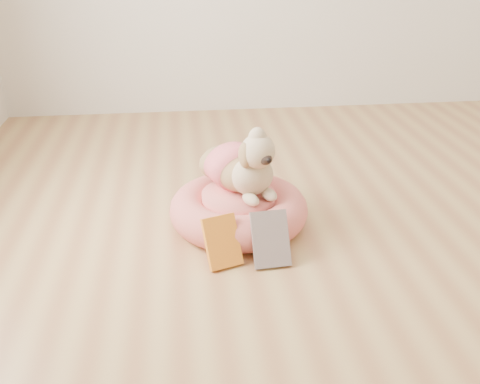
{
  "coord_description": "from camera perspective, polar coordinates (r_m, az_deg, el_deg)",
  "views": [
    {
      "loc": [
        -0.81,
        -1.53,
        1.16
      ],
      "look_at": [
        -0.57,
        0.48,
        0.18
      ],
      "focal_mm": 40.0,
      "sensor_mm": 36.0,
      "label": 1
    }
  ],
  "objects": [
    {
      "name": "book_white",
      "position": [
        2.08,
        3.28,
        -5.02
      ],
      "size": [
        0.15,
        0.14,
        0.2
      ],
      "primitive_type": "cube",
      "rotation": [
        -0.53,
        0.0,
        0.08
      ],
      "color": "silver",
      "rests_on": "floor"
    },
    {
      "name": "dog",
      "position": [
        2.27,
        0.18,
        4.0
      ],
      "size": [
        0.46,
        0.53,
        0.32
      ],
      "primitive_type": null,
      "rotation": [
        0.0,
        0.0,
        0.42
      ],
      "color": "brown",
      "rests_on": "pet_bed"
    },
    {
      "name": "floor",
      "position": [
        2.08,
        17.57,
        -9.47
      ],
      "size": [
        4.5,
        4.5,
        0.0
      ],
      "primitive_type": "plane",
      "color": "#A97346",
      "rests_on": "ground"
    },
    {
      "name": "book_yellow",
      "position": [
        2.06,
        -1.92,
        -5.31
      ],
      "size": [
        0.16,
        0.15,
        0.19
      ],
      "primitive_type": "cube",
      "rotation": [
        -0.47,
        0.0,
        0.32
      ],
      "color": "#EFAB19",
      "rests_on": "floor"
    },
    {
      "name": "pet_bed",
      "position": [
        2.34,
        -0.14,
        -1.86
      ],
      "size": [
        0.6,
        0.6,
        0.16
      ],
      "color": "#DC565A",
      "rests_on": "floor"
    }
  ]
}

